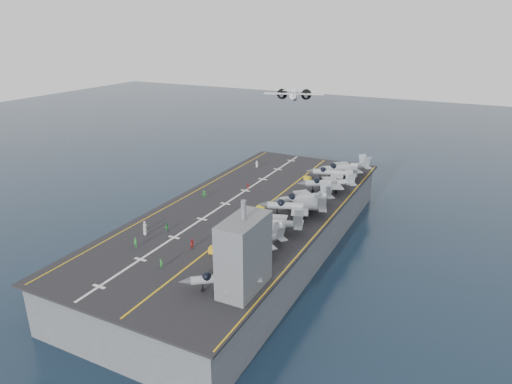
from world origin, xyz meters
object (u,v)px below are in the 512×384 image
at_px(island_superstructure, 244,246).
at_px(fighter_jet_0, 225,277).
at_px(tow_cart_a, 215,250).
at_px(transport_plane, 294,97).

xyz_separation_m(island_superstructure, fighter_jet_0, (-2.56, -1.58, -5.27)).
relative_size(island_superstructure, fighter_jet_0, 0.97).
height_order(island_superstructure, tow_cart_a, island_superstructure).
xyz_separation_m(tow_cart_a, transport_plane, (-16.41, 77.08, 16.25)).
bearing_deg(island_superstructure, tow_cart_a, 142.52).
bearing_deg(fighter_jet_0, island_superstructure, 31.70).
bearing_deg(fighter_jet_0, tow_cart_a, 129.38).
xyz_separation_m(fighter_jet_0, transport_plane, (-24.26, 86.65, 14.62)).
relative_size(fighter_jet_0, transport_plane, 0.68).
distance_m(fighter_jet_0, tow_cart_a, 12.49).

